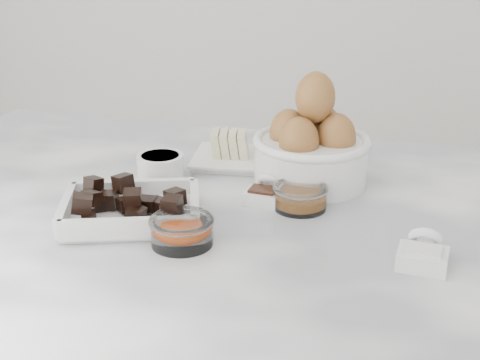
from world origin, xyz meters
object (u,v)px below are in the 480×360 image
honey_bowl (300,197)px  zest_bowl (182,230)px  chocolate_dish (131,206)px  butter_plate (231,152)px  salt_spoon (423,253)px  vanilla_spoon (264,193)px  sugar_ramekin (161,167)px  egg_bowl (312,147)px

honey_bowl → zest_bowl: (-0.13, -0.16, 0.00)m
chocolate_dish → butter_plate: size_ratio=1.54×
chocolate_dish → butter_plate: 0.27m
chocolate_dish → honey_bowl: size_ratio=2.80×
honey_bowl → zest_bowl: bearing=-129.5°
salt_spoon → chocolate_dish: bearing=177.3°
butter_plate → vanilla_spoon: bearing=-56.9°
honey_bowl → salt_spoon: salt_spoon is taller
sugar_ramekin → egg_bowl: size_ratio=0.40×
chocolate_dish → salt_spoon: size_ratio=3.03×
honey_bowl → vanilla_spoon: (-0.06, 0.01, -0.00)m
butter_plate → sugar_ramekin: bearing=-126.8°
chocolate_dish → zest_bowl: (0.09, -0.05, -0.00)m
honey_bowl → chocolate_dish: bearing=-154.4°
chocolate_dish → butter_plate: (0.07, 0.26, -0.00)m
chocolate_dish → egg_bowl: size_ratio=1.22×
egg_bowl → zest_bowl: bearing=-115.2°
chocolate_dish → butter_plate: butter_plate is taller
sugar_ramekin → honey_bowl: 0.24m
butter_plate → vanilla_spoon: 0.18m
zest_bowl → sugar_ramekin: bearing=119.0°
egg_bowl → salt_spoon: egg_bowl is taller
butter_plate → sugar_ramekin: size_ratio=1.98×
butter_plate → egg_bowl: egg_bowl is taller
sugar_ramekin → honey_bowl: bearing=-10.4°
egg_bowl → zest_bowl: (-0.12, -0.26, -0.04)m
egg_bowl → honey_bowl: (0.00, -0.11, -0.04)m
sugar_ramekin → zest_bowl: (0.11, -0.20, -0.00)m
butter_plate → egg_bowl: size_ratio=0.79×
chocolate_dish → honey_bowl: bearing=25.6°
butter_plate → egg_bowl: 0.16m
sugar_ramekin → egg_bowl: (0.23, 0.06, 0.03)m
chocolate_dish → butter_plate: bearing=75.2°
vanilla_spoon → chocolate_dish: bearing=-144.7°
vanilla_spoon → honey_bowl: bearing=-10.4°
salt_spoon → butter_plate: bearing=139.5°
egg_bowl → zest_bowl: size_ratio=2.17×
sugar_ramekin → salt_spoon: size_ratio=0.99×
butter_plate → honey_bowl: 0.22m
zest_bowl → butter_plate: bearing=94.5°
chocolate_dish → honey_bowl: chocolate_dish is taller
honey_bowl → salt_spoon: 0.22m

